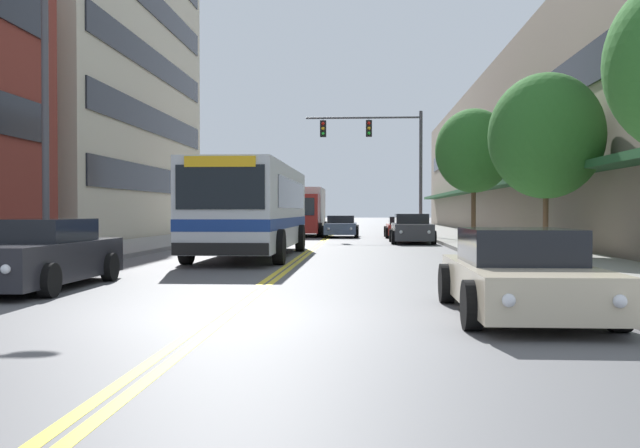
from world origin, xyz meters
The scene contains 20 objects.
ground_plane centered at (0.00, 37.00, 0.00)m, with size 240.00×240.00×0.00m, color #565659.
sidewalk_left centered at (-7.46, 37.00, 0.07)m, with size 3.93×106.00×0.15m.
sidewalk_right centered at (7.46, 37.00, 0.07)m, with size 3.93×106.00×0.15m.
centre_line centered at (0.00, 37.00, 0.00)m, with size 0.34×106.00×0.01m.
office_tower_left centered at (-15.66, 29.52, 11.45)m, with size 12.08×21.92×22.89m.
storefront_row_right centered at (13.66, 37.00, 5.19)m, with size 9.10×68.00×10.40m.
city_bus centered at (-1.66, 13.68, 1.68)m, with size 2.93×10.91×2.97m.
car_charcoal_parked_left_near centered at (-4.35, 3.59, 0.63)m, with size 2.07×4.91×1.35m.
car_navy_parked_left_mid centered at (-4.35, 24.52, 0.64)m, with size 2.10×4.42×1.36m.
car_white_parked_left_far centered at (-4.43, 30.71, 0.66)m, with size 2.20×4.85×1.44m.
car_champagne_parked_right_foreground centered at (4.29, 0.52, 0.58)m, with size 2.03×4.52×1.25m.
car_dark_grey_parked_right_mid centered at (4.29, 23.85, 0.64)m, with size 2.01×4.56×1.38m.
car_red_parked_right_far centered at (4.29, 31.01, 0.56)m, with size 2.11×4.77×1.19m.
car_slate_blue_moving_lead centered at (0.72, 31.38, 0.60)m, with size 2.04×4.47×1.25m.
box_truck centered at (-1.76, 33.55, 1.52)m, with size 2.82×7.58×2.94m.
traffic_signal_mast centered at (3.08, 29.87, 5.04)m, with size 6.48×0.38×7.07m.
street_lamp_left_near centered at (-4.93, 6.08, 4.43)m, with size 2.49×0.28×7.35m.
street_tree_right_mid centered at (7.78, 12.99, 3.88)m, with size 3.61×3.61×5.73m.
street_tree_right_far centered at (6.92, 22.17, 4.19)m, with size 3.41×3.41×5.93m.
fire_hydrant centered at (5.95, 9.97, 0.52)m, with size 0.29×0.21×0.74m.
Camera 1 is at (2.02, -9.94, 1.51)m, focal length 40.00 mm.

